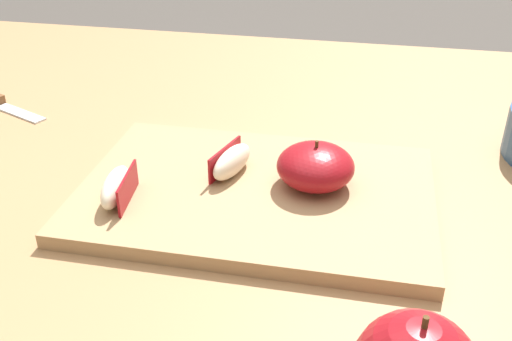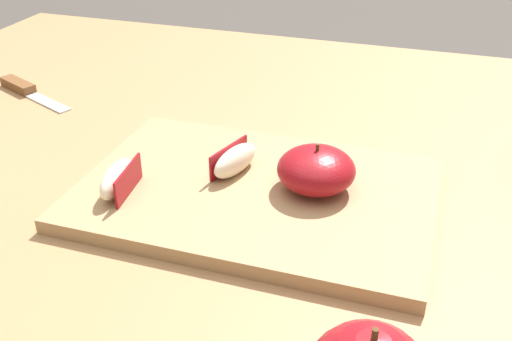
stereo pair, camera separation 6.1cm
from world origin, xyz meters
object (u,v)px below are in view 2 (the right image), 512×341
apple_half_skin_up (316,170)px  cutting_board (256,193)px  paring_knife (23,88)px  apple_wedge_front (118,179)px  apple_wedge_near_knife (237,161)px

apple_half_skin_up → cutting_board: bearing=-164.1°
apple_half_skin_up → paring_knife: apple_half_skin_up is taller
apple_wedge_front → paring_knife: 0.37m
cutting_board → paring_knife: cutting_board is taller
cutting_board → apple_wedge_near_knife: 0.04m
paring_knife → cutting_board: bearing=-22.6°
cutting_board → paring_knife: bearing=157.4°
cutting_board → apple_wedge_near_knife: bearing=142.4°
cutting_board → apple_wedge_front: bearing=-158.4°
apple_wedge_near_knife → paring_knife: size_ratio=0.47×
apple_wedge_front → apple_wedge_near_knife: same height
apple_wedge_front → paring_knife: size_ratio=0.46×
cutting_board → apple_wedge_near_knife: size_ratio=5.06×
apple_half_skin_up → paring_knife: 0.51m
apple_half_skin_up → paring_knife: size_ratio=0.53×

